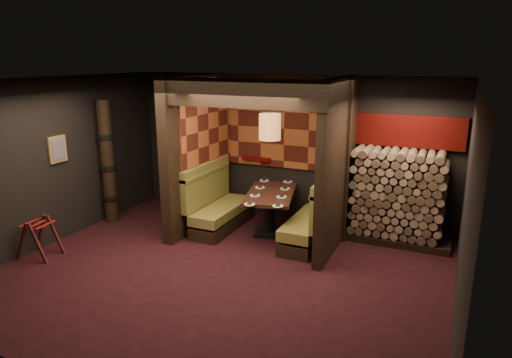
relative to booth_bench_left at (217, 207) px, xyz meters
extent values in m
cube|color=black|center=(0.96, -1.65, -0.41)|extent=(6.50, 5.50, 0.02)
cube|color=black|center=(0.96, -1.65, 2.46)|extent=(6.50, 5.50, 0.02)
cube|color=black|center=(0.96, 1.11, 1.02)|extent=(6.50, 0.02, 2.85)
cube|color=black|center=(0.96, -4.41, 1.02)|extent=(6.50, 0.02, 2.85)
cube|color=black|center=(-2.30, -1.65, 1.02)|extent=(0.02, 5.50, 2.85)
cube|color=black|center=(4.22, -1.65, 1.02)|extent=(0.02, 5.50, 2.85)
cube|color=black|center=(-0.39, 0.00, 1.02)|extent=(0.20, 2.20, 2.85)
cube|color=black|center=(2.26, 0.05, 1.02)|extent=(0.15, 2.10, 2.85)
cube|color=black|center=(0.94, -0.95, 2.23)|extent=(2.85, 0.18, 0.44)
cube|color=brown|center=(0.94, 1.06, 1.42)|extent=(2.40, 0.06, 1.55)
cube|color=brown|center=(-0.27, 0.17, 1.45)|extent=(0.04, 1.85, 1.45)
cube|color=#500507|center=(0.36, 1.00, 0.78)|extent=(0.60, 0.12, 0.07)
cube|color=black|center=(0.11, 0.00, -0.29)|extent=(0.55, 1.60, 0.22)
cube|color=olive|center=(0.11, 0.00, -0.04)|extent=(0.55, 1.60, 0.18)
cube|color=#57662A|center=(-0.23, 0.00, 0.35)|extent=(0.12, 1.60, 0.78)
cube|color=olive|center=(-0.23, 0.00, 0.70)|extent=(0.15, 1.60, 0.06)
cube|color=black|center=(1.79, 0.00, -0.29)|extent=(0.55, 1.60, 0.22)
cube|color=olive|center=(1.79, 0.00, -0.04)|extent=(0.55, 1.60, 0.18)
cube|color=#57662A|center=(2.12, 0.00, 0.35)|extent=(0.12, 1.60, 0.78)
cube|color=olive|center=(2.12, 0.00, 0.70)|extent=(0.15, 1.60, 0.06)
cube|color=black|center=(1.03, 0.13, -0.37)|extent=(0.67, 0.67, 0.06)
cylinder|color=black|center=(1.03, 0.13, -0.03)|extent=(0.20, 0.20, 0.73)
cube|color=#3B2219|center=(1.03, 0.13, 0.36)|extent=(1.16, 1.65, 0.06)
cylinder|color=white|center=(0.99, -0.68, 0.40)|extent=(0.18, 0.18, 0.01)
cube|color=black|center=(0.99, -0.68, 0.41)|extent=(0.09, 0.12, 0.02)
cylinder|color=white|center=(1.45, -0.56, 0.40)|extent=(0.18, 0.18, 0.01)
cube|color=black|center=(1.45, -0.56, 0.41)|extent=(0.09, 0.12, 0.02)
cylinder|color=white|center=(0.87, -0.18, 0.40)|extent=(0.18, 0.18, 0.01)
cube|color=black|center=(0.87, -0.18, 0.41)|extent=(0.09, 0.12, 0.02)
cylinder|color=white|center=(1.32, -0.06, 0.40)|extent=(0.18, 0.18, 0.01)
cube|color=black|center=(1.32, -0.06, 0.41)|extent=(0.09, 0.12, 0.02)
cylinder|color=white|center=(0.74, 0.32, 0.40)|extent=(0.18, 0.18, 0.01)
cube|color=black|center=(0.74, 0.32, 0.41)|extent=(0.09, 0.12, 0.02)
cylinder|color=white|center=(1.20, 0.43, 0.40)|extent=(0.18, 0.18, 0.01)
cube|color=black|center=(1.20, 0.43, 0.41)|extent=(0.09, 0.12, 0.02)
cylinder|color=white|center=(0.61, 0.82, 0.40)|extent=(0.18, 0.18, 0.01)
cube|color=black|center=(0.61, 0.82, 0.41)|extent=(0.09, 0.12, 0.02)
cylinder|color=white|center=(1.07, 0.93, 0.40)|extent=(0.18, 0.18, 0.01)
cube|color=black|center=(1.07, 0.93, 0.41)|extent=(0.09, 0.12, 0.02)
cylinder|color=#AC6A38|center=(1.03, 0.08, 1.59)|extent=(0.38, 0.38, 0.45)
sphere|color=#FFC672|center=(1.03, 0.08, 1.59)|extent=(0.18, 0.18, 0.18)
cylinder|color=black|center=(1.03, 0.08, 2.13)|extent=(0.02, 0.02, 0.64)
cube|color=olive|center=(-2.26, -1.55, 1.22)|extent=(0.04, 0.36, 0.46)
cube|color=#3F3F3F|center=(-2.23, -1.55, 1.22)|extent=(0.01, 0.27, 0.36)
cube|color=#411413|center=(-2.14, -2.56, -0.10)|extent=(0.31, 0.08, 0.69)
cube|color=#411413|center=(-1.82, -2.52, -0.10)|extent=(0.31, 0.08, 0.69)
cube|color=#411413|center=(-2.19, -2.16, -0.10)|extent=(0.31, 0.08, 0.69)
cube|color=#411413|center=(-1.87, -2.12, -0.10)|extent=(0.31, 0.08, 0.69)
cube|color=maroon|center=(-2.17, -2.36, 0.16)|extent=(0.10, 0.43, 0.01)
cube|color=maroon|center=(-2.01, -2.34, 0.16)|extent=(0.10, 0.43, 0.01)
cube|color=maroon|center=(-1.85, -2.32, 0.16)|extent=(0.10, 0.43, 0.01)
cylinder|color=black|center=(-2.09, -0.55, 0.80)|extent=(0.26, 0.26, 2.40)
cylinder|color=black|center=(-2.09, -0.55, 0.10)|extent=(0.31, 0.31, 0.09)
cylinder|color=black|center=(-2.09, -0.55, 0.70)|extent=(0.31, 0.31, 0.09)
cylinder|color=black|center=(-2.09, -0.55, 1.30)|extent=(0.31, 0.31, 0.09)
cube|color=black|center=(3.25, 0.70, -0.34)|extent=(1.73, 0.70, 0.12)
cube|color=brown|center=(3.25, 0.70, 0.48)|extent=(1.73, 0.70, 1.52)
cube|color=maroon|center=(3.25, 1.03, 1.52)|extent=(1.83, 0.10, 0.56)
cube|color=black|center=(2.35, 0.31, 1.02)|extent=(0.08, 0.08, 2.85)
camera|label=1|loc=(4.05, -7.18, 2.75)|focal=32.00mm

